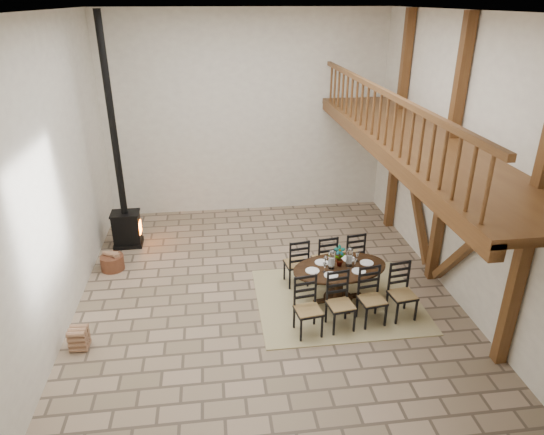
{
  "coord_description": "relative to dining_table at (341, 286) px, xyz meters",
  "views": [
    {
      "loc": [
        -0.9,
        -7.99,
        5.17
      ],
      "look_at": [
        0.18,
        0.4,
        1.33
      ],
      "focal_mm": 32.0,
      "sensor_mm": 36.0,
      "label": 1
    }
  ],
  "objects": [
    {
      "name": "dining_table",
      "position": [
        0.0,
        0.0,
        0.0
      ],
      "size": [
        2.2,
        2.19,
        1.13
      ],
      "rotation": [
        0.0,
        0.0,
        0.14
      ],
      "color": "black",
      "rests_on": "ground"
    },
    {
      "name": "wood_stove",
      "position": [
        -4.21,
        2.88,
        0.76
      ],
      "size": [
        0.64,
        0.49,
        5.0
      ],
      "rotation": [
        0.0,
        0.0,
        0.01
      ],
      "color": "black",
      "rests_on": "ground"
    },
    {
      "name": "log_stack",
      "position": [
        -4.49,
        -0.71,
        -0.18
      ],
      "size": [
        0.3,
        0.3,
        0.39
      ],
      "rotation": [
        0.0,
        0.0,
        -0.05
      ],
      "color": "#9F7659",
      "rests_on": "ground"
    },
    {
      "name": "rug",
      "position": [
        -0.01,
        0.08,
        -0.37
      ],
      "size": [
        3.0,
        2.5,
        0.02
      ],
      "primitive_type": "cube",
      "color": "tan",
      "rests_on": "ground"
    },
    {
      "name": "ground",
      "position": [
        -1.31,
        0.66,
        -0.38
      ],
      "size": [
        8.0,
        8.0,
        0.0
      ],
      "primitive_type": "plane",
      "color": "gray",
      "rests_on": "ground"
    },
    {
      "name": "log_basket",
      "position": [
        -4.38,
        1.81,
        -0.21
      ],
      "size": [
        0.47,
        0.47,
        0.39
      ],
      "rotation": [
        0.0,
        0.0,
        -0.06
      ],
      "color": "brown",
      "rests_on": "ground"
    },
    {
      "name": "room_shell",
      "position": [
        -0.12,
        0.66,
        2.64
      ],
      "size": [
        7.02,
        8.02,
        5.01
      ],
      "color": "silver",
      "rests_on": "ground"
    }
  ]
}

